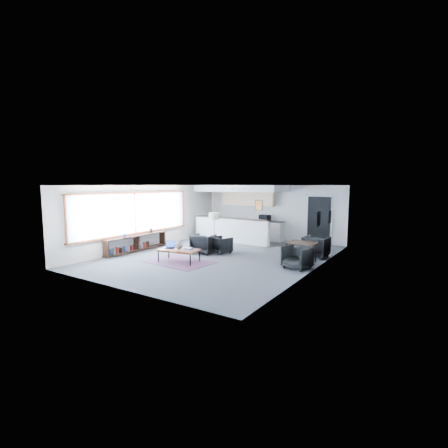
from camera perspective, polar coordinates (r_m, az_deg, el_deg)
The scene contains 21 objects.
room at distance 11.78m, azimuth -0.73°, elevation 0.48°, with size 7.02×9.02×2.62m.
window at distance 13.36m, azimuth -15.40°, elevation 1.67°, with size 0.10×5.95×1.66m.
console at distance 13.29m, azimuth -15.25°, elevation -3.27°, with size 0.35×3.00×0.80m.
kitchenette at distance 15.54m, azimuth 3.17°, elevation 2.32°, with size 4.20×1.96×2.60m.
doorway at distance 14.85m, azimuth 16.36°, elevation 0.67°, with size 1.10×0.12×2.15m.
track_light at distance 13.88m, azimuth 2.29°, elevation 6.53°, with size 1.60×0.07×0.15m.
wall_art_lower at distance 10.63m, azimuth 16.27°, elevation 0.87°, with size 0.03×0.38×0.48m.
wall_art_upper at distance 11.88m, azimuth 18.07°, elevation 1.17°, with size 0.03×0.34×0.44m.
kilim_rug at distance 11.23m, azimuth -7.90°, elevation -6.60°, with size 2.30×1.64×0.01m.
coffee_table at distance 11.15m, azimuth -7.93°, elevation -4.60°, with size 1.44×0.92×0.44m.
laptop at distance 11.44m, azimuth -9.49°, elevation -3.81°, with size 0.40×0.37×0.24m.
ceramic_pot at distance 11.15m, azimuth -7.99°, elevation -3.71°, with size 0.27×0.27×0.27m.
book_stack at distance 10.93m, azimuth -6.19°, elevation -4.40°, with size 0.29×0.23×0.09m.
coaster at distance 10.87m, azimuth -8.38°, elevation -4.70°, with size 0.11×0.11×0.01m.
armchair_left at distance 12.47m, azimuth -3.66°, elevation -3.33°, with size 0.79×0.74×0.81m, color black.
armchair_right at distance 12.48m, azimuth -0.53°, elevation -3.55°, with size 0.69×0.64×0.71m, color black.
floor_lamp at distance 13.07m, azimuth -1.75°, elevation 1.16°, with size 0.46×0.46×1.51m.
dining_table at distance 11.16m, azimuth 13.49°, elevation -3.48°, with size 0.85×0.85×0.71m.
dining_chair_near at distance 10.49m, azimuth 12.77°, elevation -5.85°, with size 0.64×0.60×0.66m, color black.
dining_chair_far at distance 12.29m, azimuth 15.90°, elevation -3.95°, with size 0.70×0.65×0.72m, color black.
microwave at distance 15.49m, azimuth 7.17°, elevation 1.22°, with size 0.49×0.27×0.33m, color black.
Camera 1 is at (6.49, -9.74, 2.62)m, focal length 26.00 mm.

